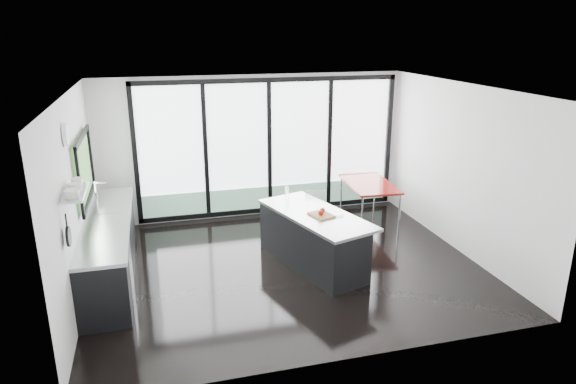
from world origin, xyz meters
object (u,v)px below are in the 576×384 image
object	(u,v)px
bar_stool_near	(338,252)
bar_stool_far	(316,225)
island	(312,239)
red_table	(369,202)

from	to	relation	value
bar_stool_near	bar_stool_far	xyz separation A→B (m)	(-0.01, 1.11, 0.02)
island	bar_stool_near	world-z (taller)	island
bar_stool_near	red_table	bearing A→B (deg)	45.03
island	bar_stool_near	xyz separation A→B (m)	(0.31, -0.39, -0.10)
island	bar_stool_far	distance (m)	0.79
island	bar_stool_near	bearing A→B (deg)	-51.59
bar_stool_near	red_table	world-z (taller)	red_table
bar_stool_far	red_table	xyz separation A→B (m)	(1.37, 0.86, 0.02)
bar_stool_near	red_table	xyz separation A→B (m)	(1.36, 1.97, 0.04)
bar_stool_far	red_table	distance (m)	1.62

